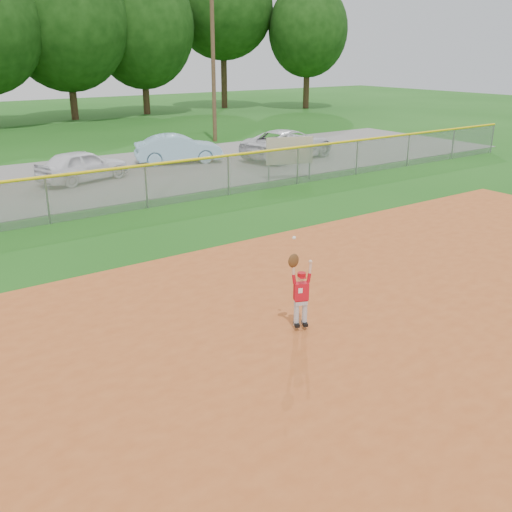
{
  "coord_description": "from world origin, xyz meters",
  "views": [
    {
      "loc": [
        -7.93,
        -7.86,
        5.14
      ],
      "look_at": [
        -1.49,
        1.33,
        1.1
      ],
      "focal_mm": 40.0,
      "sensor_mm": 36.0,
      "label": 1
    }
  ],
  "objects_px": {
    "car_white_a": "(82,165)",
    "car_white_b": "(289,144)",
    "sponsor_sign": "(290,152)",
    "ballplayer": "(300,290)",
    "car_blue": "(178,149)"
  },
  "relations": [
    {
      "from": "car_white_a",
      "to": "car_blue",
      "type": "xyz_separation_m",
      "value": [
        5.2,
        1.42,
        0.02
      ]
    },
    {
      "from": "car_white_a",
      "to": "car_white_b",
      "type": "distance_m",
      "value": 10.32
    },
    {
      "from": "car_white_a",
      "to": "ballplayer",
      "type": "xyz_separation_m",
      "value": [
        -1.14,
        -15.58,
        0.16
      ]
    },
    {
      "from": "car_blue",
      "to": "car_white_b",
      "type": "bearing_deg",
      "value": -94.03
    },
    {
      "from": "car_white_a",
      "to": "ballplayer",
      "type": "bearing_deg",
      "value": 159.67
    },
    {
      "from": "car_blue",
      "to": "car_white_b",
      "type": "xyz_separation_m",
      "value": [
        5.09,
        -2.1,
        0.04
      ]
    },
    {
      "from": "sponsor_sign",
      "to": "ballplayer",
      "type": "relative_size",
      "value": 1.05
    },
    {
      "from": "car_white_a",
      "to": "car_blue",
      "type": "height_order",
      "value": "car_blue"
    },
    {
      "from": "sponsor_sign",
      "to": "car_blue",
      "type": "bearing_deg",
      "value": 108.56
    },
    {
      "from": "car_white_b",
      "to": "ballplayer",
      "type": "relative_size",
      "value": 2.84
    },
    {
      "from": "car_blue",
      "to": "sponsor_sign",
      "type": "distance_m",
      "value": 6.4
    },
    {
      "from": "car_blue",
      "to": "car_white_a",
      "type": "bearing_deg",
      "value": 123.69
    },
    {
      "from": "car_white_a",
      "to": "ballplayer",
      "type": "distance_m",
      "value": 15.63
    },
    {
      "from": "car_white_a",
      "to": "car_white_b",
      "type": "bearing_deg",
      "value": -109.89
    },
    {
      "from": "ballplayer",
      "to": "car_blue",
      "type": "bearing_deg",
      "value": 69.54
    }
  ]
}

